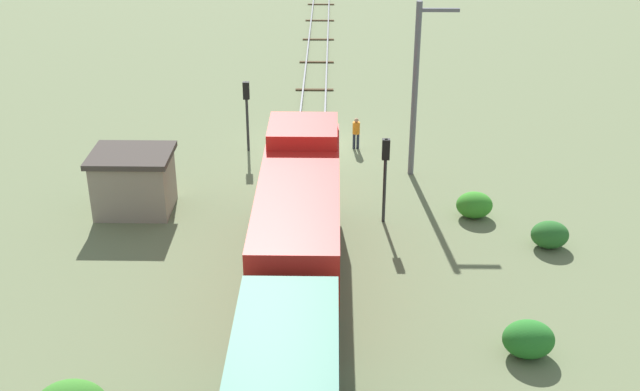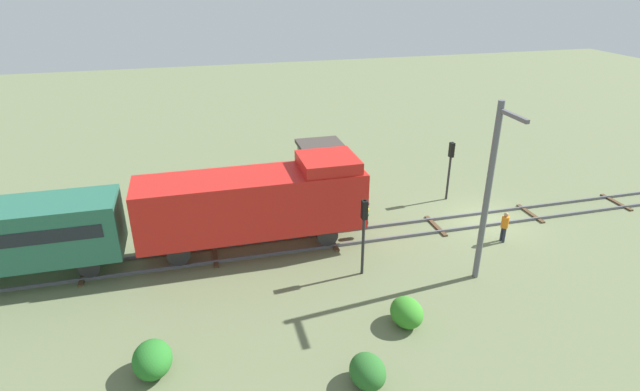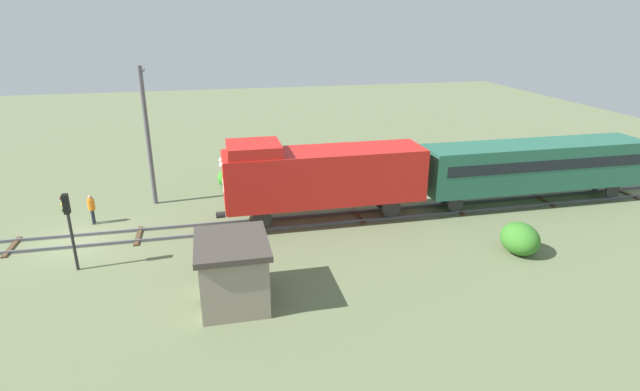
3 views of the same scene
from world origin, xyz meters
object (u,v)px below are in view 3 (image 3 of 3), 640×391
worker_near_track (92,207)px  locomotive (321,174)px  traffic_signal_near (68,218)px  catenary_mast (147,133)px  relay_hut (233,271)px  traffic_signal_mid (237,164)px  passenger_car_leading (534,164)px

worker_near_track → locomotive: bearing=-52.0°
traffic_signal_near → catenary_mast: catenary_mast is taller
locomotive → relay_hut: 9.32m
traffic_signal_near → catenary_mast: size_ratio=0.44×
traffic_signal_mid → relay_hut: (10.90, -0.93, -1.28)m
passenger_car_leading → traffic_signal_near: size_ratio=3.77×
traffic_signal_mid → worker_near_track: traffic_signal_mid is taller
passenger_car_leading → traffic_signal_near: bearing=-82.9°
worker_near_track → relay_hut: size_ratio=0.49×
traffic_signal_near → traffic_signal_mid: 10.27m
worker_near_track → catenary_mast: 5.36m
passenger_car_leading → catenary_mast: catenary_mast is taller
worker_near_track → traffic_signal_mid: bearing=-34.2°
traffic_signal_mid → catenary_mast: catenary_mast is taller
locomotive → traffic_signal_mid: size_ratio=3.04×
locomotive → traffic_signal_near: 12.71m
locomotive → worker_near_track: (-2.40, -12.62, -1.78)m
catenary_mast → traffic_signal_mid: bearing=71.8°
catenary_mast → passenger_car_leading: bearing=77.5°
traffic_signal_near → worker_near_track: (-5.60, -0.32, -1.60)m
traffic_signal_mid → traffic_signal_near: bearing=-50.0°
locomotive → worker_near_track: 12.97m
relay_hut → locomotive: bearing=144.5°
locomotive → passenger_car_leading: (0.00, 13.34, -0.25)m
catenary_mast → relay_hut: size_ratio=2.40×
catenary_mast → traffic_signal_near: bearing=-18.8°
passenger_car_leading → relay_hut: (7.50, -18.69, -1.13)m
traffic_signal_near → traffic_signal_mid: traffic_signal_mid is taller
traffic_signal_near → worker_near_track: size_ratio=2.18×
passenger_car_leading → worker_near_track: bearing=-95.3°
passenger_car_leading → traffic_signal_mid: (-3.40, -17.77, 0.14)m
traffic_signal_mid → worker_near_track: bearing=-83.0°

